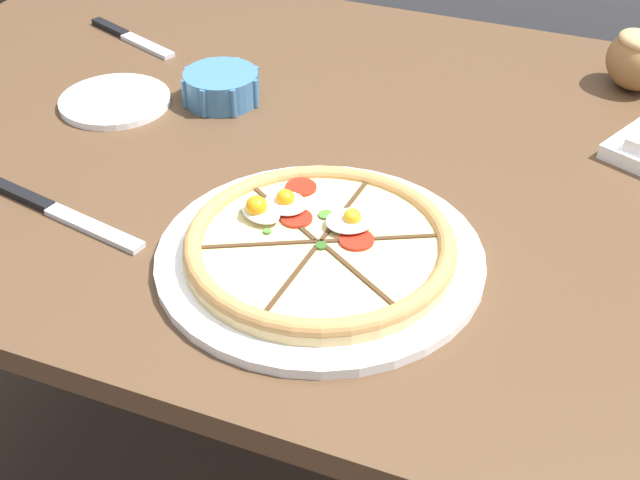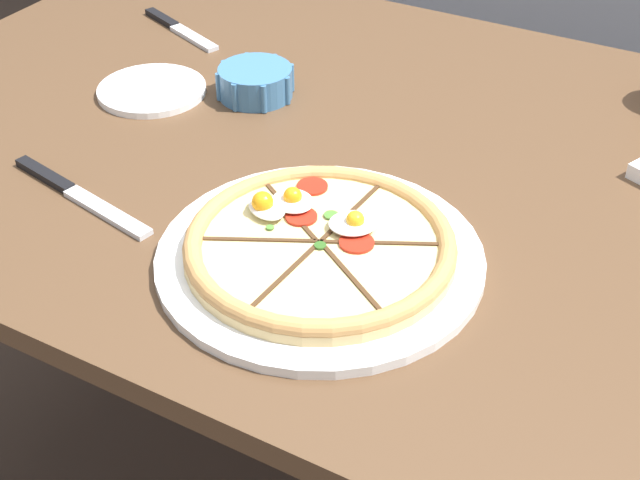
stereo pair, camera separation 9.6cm
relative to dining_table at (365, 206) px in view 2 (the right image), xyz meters
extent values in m
cube|color=#513823|center=(0.00, 0.00, 0.07)|extent=(1.47, 0.96, 0.03)
cube|color=#513823|center=(-0.69, 0.43, -0.30)|extent=(0.06, 0.06, 0.70)
cylinder|color=white|center=(0.06, -0.23, 0.09)|extent=(0.36, 0.36, 0.01)
cylinder|color=#DBB775|center=(0.06, -0.23, 0.10)|extent=(0.30, 0.30, 0.01)
cylinder|color=#E0CC84|center=(0.06, -0.23, 0.11)|extent=(0.26, 0.26, 0.00)
torus|color=tan|center=(0.06, -0.23, 0.11)|extent=(0.30, 0.30, 0.02)
cube|color=#472D19|center=(0.12, -0.27, 0.11)|extent=(0.11, 0.08, 0.00)
cube|color=#472D19|center=(0.12, -0.20, 0.11)|extent=(0.12, 0.06, 0.00)
cube|color=#472D19|center=(0.06, -0.17, 0.11)|extent=(0.01, 0.13, 0.00)
cube|color=#472D19|center=(0.00, -0.20, 0.11)|extent=(0.11, 0.08, 0.00)
cube|color=#472D19|center=(0.00, -0.26, 0.11)|extent=(0.12, 0.06, 0.00)
cube|color=#472D19|center=(0.06, -0.30, 0.11)|extent=(0.01, 0.13, 0.00)
cylinder|color=red|center=(0.02, -0.20, 0.11)|extent=(0.04, 0.04, 0.00)
cylinder|color=red|center=(0.10, -0.22, 0.11)|extent=(0.04, 0.04, 0.00)
cylinder|color=red|center=(0.00, -0.14, 0.11)|extent=(0.04, 0.04, 0.00)
ellipsoid|color=white|center=(0.00, -0.19, 0.12)|extent=(0.07, 0.06, 0.01)
sphere|color=orange|center=(0.00, -0.19, 0.13)|extent=(0.02, 0.02, 0.02)
ellipsoid|color=white|center=(0.08, -0.19, 0.12)|extent=(0.07, 0.07, 0.01)
sphere|color=#F4AD1E|center=(0.08, -0.19, 0.13)|extent=(0.02, 0.02, 0.02)
ellipsoid|color=white|center=(-0.02, -0.21, 0.12)|extent=(0.07, 0.06, 0.01)
sphere|color=orange|center=(-0.02, -0.22, 0.13)|extent=(0.02, 0.02, 0.02)
cylinder|color=#2D5B1E|center=(0.06, -0.24, 0.11)|extent=(0.01, 0.01, 0.00)
cylinder|color=#477A2D|center=(0.00, -0.24, 0.11)|extent=(0.01, 0.01, 0.00)
cylinder|color=#477A2D|center=(0.05, -0.19, 0.11)|extent=(0.02, 0.02, 0.00)
cylinder|color=#2D5B1E|center=(-0.04, -0.21, 0.11)|extent=(0.01, 0.01, 0.00)
cylinder|color=teal|center=(-0.21, 0.06, 0.11)|extent=(0.11, 0.11, 0.04)
cylinder|color=gold|center=(-0.21, 0.06, 0.11)|extent=(0.09, 0.09, 0.02)
cylinder|color=teal|center=(-0.16, 0.06, 0.11)|extent=(0.01, 0.01, 0.04)
cylinder|color=teal|center=(-0.17, 0.10, 0.11)|extent=(0.01, 0.01, 0.04)
cylinder|color=teal|center=(-0.21, 0.11, 0.11)|extent=(0.01, 0.01, 0.04)
cylinder|color=teal|center=(-0.25, 0.10, 0.11)|extent=(0.01, 0.01, 0.04)
cylinder|color=teal|center=(-0.26, 0.06, 0.11)|extent=(0.01, 0.01, 0.04)
cylinder|color=teal|center=(-0.25, 0.02, 0.11)|extent=(0.01, 0.01, 0.04)
cylinder|color=teal|center=(-0.21, 0.01, 0.11)|extent=(0.01, 0.01, 0.04)
cylinder|color=teal|center=(-0.17, 0.02, 0.11)|extent=(0.01, 0.01, 0.04)
cube|color=silver|center=(-0.40, 0.18, 0.09)|extent=(0.11, 0.06, 0.01)
cube|color=black|center=(-0.49, 0.21, 0.09)|extent=(0.08, 0.05, 0.01)
cube|color=silver|center=(-0.20, -0.28, 0.09)|extent=(0.14, 0.05, 0.01)
cube|color=black|center=(-0.32, -0.25, 0.09)|extent=(0.10, 0.04, 0.01)
cylinder|color=white|center=(-0.35, -0.01, 0.09)|extent=(0.16, 0.16, 0.01)
camera|label=1|loc=(0.35, -0.95, 0.69)|focal=50.00mm
camera|label=2|loc=(0.43, -0.90, 0.69)|focal=50.00mm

